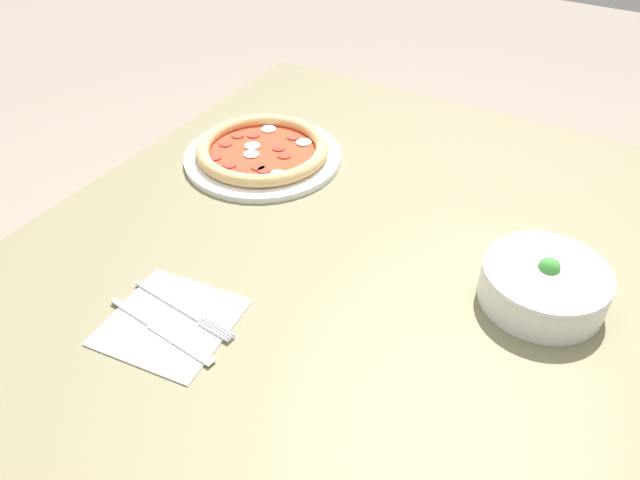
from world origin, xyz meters
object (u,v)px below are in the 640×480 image
at_px(bowl, 544,283).
at_px(knife, 156,327).
at_px(pizza, 263,152).
at_px(fork, 181,309).

bearing_deg(bowl, knife, -53.44).
height_order(pizza, knife, pizza).
xyz_separation_m(fork, knife, (0.05, -0.01, -0.00)).
bearing_deg(bowl, fork, -57.07).
height_order(bowl, fork, bowl).
relative_size(bowl, knife, 0.92).
distance_m(bowl, fork, 0.53).
bearing_deg(fork, pizza, 114.58).
height_order(bowl, knife, bowl).
bearing_deg(knife, fork, 87.86).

